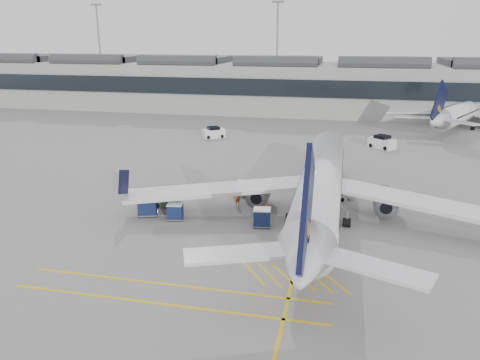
% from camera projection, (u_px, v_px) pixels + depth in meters
% --- Properties ---
extents(ground, '(220.00, 220.00, 0.00)m').
position_uv_depth(ground, '(193.00, 229.00, 42.95)').
color(ground, gray).
rests_on(ground, ground).
extents(terminal, '(200.00, 20.45, 12.40)m').
position_uv_depth(terminal, '(289.00, 85.00, 108.23)').
color(terminal, '#9E9E99').
rests_on(terminal, ground).
extents(light_masts, '(113.00, 0.60, 25.45)m').
position_uv_depth(light_masts, '(290.00, 46.00, 119.24)').
color(light_masts, slate).
rests_on(light_masts, ground).
extents(apron_markings, '(0.25, 60.00, 0.01)m').
position_uv_depth(apron_markings, '(311.00, 201.00, 50.19)').
color(apron_markings, gold).
rests_on(apron_markings, ground).
extents(airliner_main, '(38.45, 41.97, 11.17)m').
position_uv_depth(airliner_main, '(321.00, 185.00, 44.81)').
color(airliner_main, silver).
rests_on(airliner_main, ground).
extents(airliner_far, '(31.64, 34.90, 10.16)m').
position_uv_depth(airliner_far, '(464.00, 112.00, 90.00)').
color(airliner_far, silver).
rests_on(airliner_far, ground).
extents(belt_loader, '(4.86, 2.64, 1.92)m').
position_uv_depth(belt_loader, '(326.00, 195.00, 50.42)').
color(belt_loader, beige).
rests_on(belt_loader, ground).
extents(baggage_cart_a, '(1.83, 1.57, 1.75)m').
position_uv_depth(baggage_cart_a, '(262.00, 217.00, 43.19)').
color(baggage_cart_a, gray).
rests_on(baggage_cart_a, ground).
extents(baggage_cart_b, '(1.71, 1.48, 1.62)m').
position_uv_depth(baggage_cart_b, '(175.00, 211.00, 44.86)').
color(baggage_cart_b, gray).
rests_on(baggage_cart_b, ground).
extents(baggage_cart_c, '(1.97, 1.82, 1.67)m').
position_uv_depth(baggage_cart_c, '(242.00, 188.00, 51.56)').
color(baggage_cart_c, gray).
rests_on(baggage_cart_c, ground).
extents(baggage_cart_d, '(2.31, 2.10, 2.02)m').
position_uv_depth(baggage_cart_d, '(147.00, 205.00, 45.86)').
color(baggage_cart_d, gray).
rests_on(baggage_cart_d, ground).
extents(ramp_agent_a, '(0.73, 0.74, 1.72)m').
position_uv_depth(ramp_agent_a, '(238.00, 197.00, 48.71)').
color(ramp_agent_a, '#F5430C').
rests_on(ramp_agent_a, ground).
extents(ramp_agent_b, '(1.14, 1.08, 1.86)m').
position_uv_depth(ramp_agent_b, '(266.00, 214.00, 44.02)').
color(ramp_agent_b, orange).
rests_on(ramp_agent_b, ground).
extents(pushback_tug, '(2.46, 1.64, 1.32)m').
position_uv_depth(pushback_tug, '(168.00, 201.00, 48.35)').
color(pushback_tug, '#505448').
rests_on(pushback_tug, ground).
extents(safety_cone_nose, '(0.40, 0.40, 0.56)m').
position_uv_depth(safety_cone_nose, '(308.00, 167.00, 62.05)').
color(safety_cone_nose, '#F24C0A').
rests_on(safety_cone_nose, ground).
extents(safety_cone_engine, '(0.34, 0.34, 0.47)m').
position_uv_depth(safety_cone_engine, '(324.00, 217.00, 45.10)').
color(safety_cone_engine, '#F24C0A').
rests_on(safety_cone_engine, ground).
extents(service_van_left, '(4.18, 3.71, 1.94)m').
position_uv_depth(service_van_left, '(213.00, 133.00, 81.30)').
color(service_van_left, silver).
rests_on(service_van_left, ground).
extents(service_van_mid, '(2.52, 3.91, 1.86)m').
position_uv_depth(service_van_mid, '(329.00, 147.00, 71.32)').
color(service_van_mid, silver).
rests_on(service_van_mid, ground).
extents(service_van_right, '(4.39, 4.13, 2.07)m').
position_uv_depth(service_van_right, '(382.00, 142.00, 73.69)').
color(service_van_right, silver).
rests_on(service_van_right, ground).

